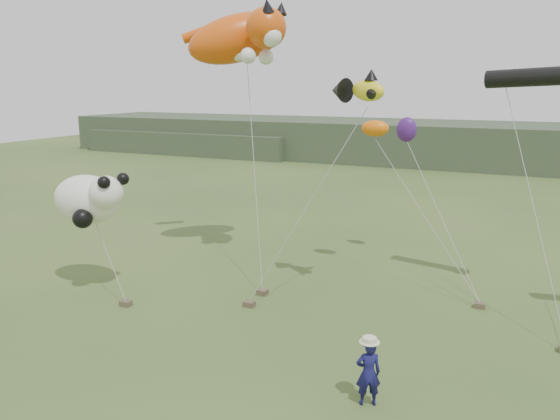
% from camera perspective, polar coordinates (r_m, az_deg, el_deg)
% --- Properties ---
extents(ground, '(120.00, 120.00, 0.00)m').
position_cam_1_polar(ground, '(15.28, 0.23, -17.28)').
color(ground, '#385123').
rests_on(ground, ground).
extents(headland, '(90.00, 13.00, 4.00)m').
position_cam_1_polar(headland, '(57.66, 16.00, 6.69)').
color(headland, '#2D3D28').
rests_on(headland, ground).
extents(festival_attendant, '(0.74, 0.64, 1.69)m').
position_cam_1_polar(festival_attendant, '(14.02, 9.21, -16.45)').
color(festival_attendant, '#14144B').
rests_on(festival_attendant, ground).
extents(sandbag_anchors, '(14.49, 5.35, 0.19)m').
position_cam_1_polar(sandbag_anchors, '(19.30, 4.97, -10.29)').
color(sandbag_anchors, brown).
rests_on(sandbag_anchors, ground).
extents(cat_kite, '(5.69, 4.35, 2.97)m').
position_cam_1_polar(cat_kite, '(23.64, -3.85, 17.61)').
color(cat_kite, '#D54C0C').
rests_on(cat_kite, ground).
extents(fish_kite, '(2.32, 1.52, 1.12)m').
position_cam_1_polar(fish_kite, '(18.98, 8.07, 12.34)').
color(fish_kite, yellow).
rests_on(fish_kite, ground).
extents(panda_kite, '(3.25, 2.10, 2.02)m').
position_cam_1_polar(panda_kite, '(21.54, -19.25, 1.11)').
color(panda_kite, white).
rests_on(panda_kite, ground).
extents(misc_kites, '(1.77, 2.86, 1.06)m').
position_cam_1_polar(misc_kites, '(23.27, 11.67, 8.29)').
color(misc_kites, orange).
rests_on(misc_kites, ground).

